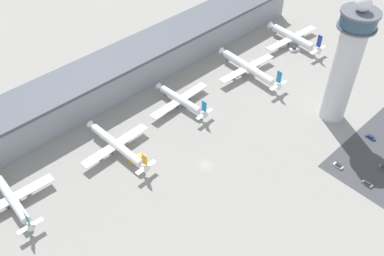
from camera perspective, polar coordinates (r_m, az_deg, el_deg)
ground_plane at (r=184.50m, az=1.82°, el=-4.96°), size 1000.00×1000.00×0.00m
terminal_building at (r=220.30m, az=-11.17°, el=6.56°), size 258.32×25.00×17.57m
control_tower at (r=200.08m, az=19.90°, el=8.27°), size 16.32×16.32×61.99m
airplane_gate_bravo at (r=181.18m, az=-22.86°, el=-8.76°), size 34.52×34.29×11.83m
airplane_gate_charlie at (r=189.37m, az=-9.99°, el=-2.27°), size 33.98×39.88×12.07m
airplane_gate_delta at (r=210.34m, az=-1.51°, el=3.75°), size 36.06×33.25×11.72m
airplane_gate_echo at (r=232.65m, az=7.55°, el=7.97°), size 37.44×43.91×13.49m
airplane_gate_foxtrot at (r=263.83m, az=13.33°, el=11.65°), size 40.24×38.29×13.94m
service_truck_catering at (r=187.09m, az=-7.58°, el=-4.08°), size 6.56×3.39×3.07m
service_truck_baggage at (r=259.52m, az=13.50°, el=10.16°), size 6.60×5.12×2.74m
car_white_wagon at (r=200.08m, az=24.20°, el=-4.87°), size 1.72×4.50×1.39m
car_silver_sedan at (r=193.73m, az=18.91°, el=-4.78°), size 1.89×4.36×1.57m
car_grey_coupe at (r=191.12m, az=22.35°, el=-6.86°), size 2.01×4.59×1.53m
car_navy_sedan at (r=211.93m, az=22.72°, el=-1.13°), size 1.91×4.52×1.51m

